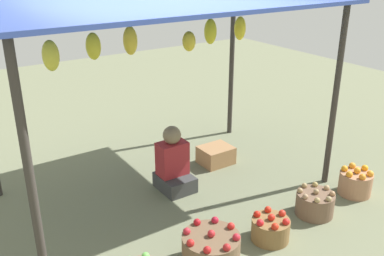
% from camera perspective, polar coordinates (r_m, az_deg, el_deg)
% --- Properties ---
extents(ground_plane, '(14.00, 14.00, 0.00)m').
position_cam_1_polar(ground_plane, '(5.20, -3.35, -7.86)').
color(ground_plane, '#6D7255').
extents(market_stall_structure, '(3.67, 2.17, 2.15)m').
position_cam_1_polar(market_stall_structure, '(4.55, -4.02, 14.34)').
color(market_stall_structure, '#38332D').
rests_on(market_stall_structure, ground).
extents(vendor_person, '(0.36, 0.44, 0.78)m').
position_cam_1_polar(vendor_person, '(5.05, -2.46, -4.94)').
color(vendor_person, '#393A3B').
rests_on(vendor_person, ground).
extents(basket_red_apples, '(0.52, 0.52, 0.36)m').
position_cam_1_polar(basket_red_apples, '(3.98, 2.51, -15.71)').
color(basket_red_apples, brown).
rests_on(basket_red_apples, ground).
extents(basket_red_tomatoes, '(0.37, 0.37, 0.28)m').
position_cam_1_polar(basket_red_tomatoes, '(4.36, 10.28, -12.88)').
color(basket_red_tomatoes, brown).
rests_on(basket_red_tomatoes, ground).
extents(basket_potatoes, '(0.40, 0.40, 0.30)m').
position_cam_1_polar(basket_potatoes, '(4.83, 15.85, -9.49)').
color(basket_potatoes, brown).
rests_on(basket_potatoes, ground).
extents(basket_oranges, '(0.37, 0.37, 0.33)m').
position_cam_1_polar(basket_oranges, '(5.35, 20.70, -6.70)').
color(basket_oranges, '#A77756').
rests_on(basket_oranges, ground).
extents(wooden_crate_near_vendor, '(0.41, 0.35, 0.23)m').
position_cam_1_polar(wooden_crate_near_vendor, '(5.72, 3.16, -3.58)').
color(wooden_crate_near_vendor, '#A4754B').
rests_on(wooden_crate_near_vendor, ground).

